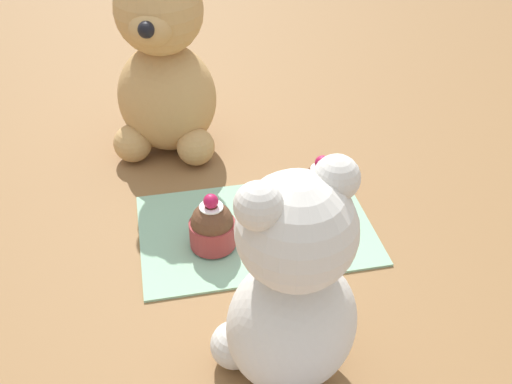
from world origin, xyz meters
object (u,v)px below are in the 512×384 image
object	(u,v)px
cupcake_near_tan_bear	(320,187)
cupcake_near_cream_bear	(212,226)
teddy_bear_tan	(164,68)
teddy_bear_cream	(291,291)

from	to	relation	value
cupcake_near_tan_bear	cupcake_near_cream_bear	bearing A→B (deg)	19.69
teddy_bear_tan	cupcake_near_tan_bear	distance (m)	0.26
cupcake_near_cream_bear	teddy_bear_tan	bearing A→B (deg)	-82.94
teddy_bear_tan	cupcake_near_cream_bear	bearing A→B (deg)	-65.96
teddy_bear_tan	cupcake_near_tan_bear	xyz separation A→B (m)	(-0.17, 0.17, -0.09)
teddy_bear_cream	cupcake_near_tan_bear	distance (m)	0.26
teddy_bear_tan	teddy_bear_cream	bearing A→B (deg)	-63.10
teddy_bear_tan	cupcake_near_tan_bear	size ratio (longest dim) A/B	3.89
teddy_bear_tan	cupcake_near_cream_bear	world-z (taller)	teddy_bear_tan
cupcake_near_cream_bear	cupcake_near_tan_bear	xyz separation A→B (m)	(-0.14, -0.05, -0.00)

